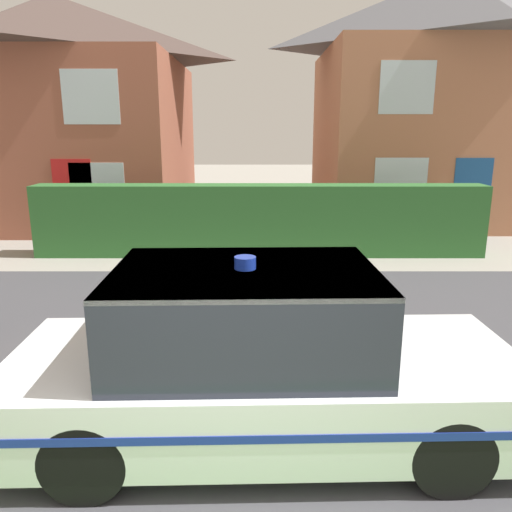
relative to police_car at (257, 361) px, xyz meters
name	(u,v)px	position (x,y,z in m)	size (l,w,h in m)	color
road_strip	(246,337)	(-0.14, 2.31, -0.77)	(28.00, 6.63, 0.01)	#424247
garden_hedge	(258,220)	(0.06, 7.09, 0.03)	(10.18, 0.71, 1.62)	#2D662D
police_car	(257,361)	(0.00, 0.00, 0.00)	(4.63, 1.92, 1.75)	black
house_left	(58,109)	(-6.12, 11.99, 2.65)	(7.80, 7.06, 6.73)	#93513D
house_right	(442,99)	(5.86, 12.14, 2.97)	(7.82, 6.32, 7.35)	#A86B4C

